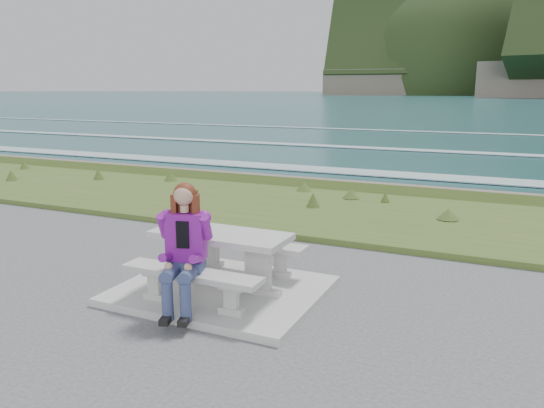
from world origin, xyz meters
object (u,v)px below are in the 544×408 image
object	(u,v)px
bench_landward	(192,279)
bench_seaward	(246,248)
seated_woman	(183,266)
picnic_table	(221,245)

from	to	relation	value
bench_landward	bench_seaward	distance (m)	1.40
bench_landward	bench_seaward	size ratio (longest dim) A/B	1.00
bench_landward	seated_woman	world-z (taller)	seated_woman
picnic_table	bench_landward	bearing A→B (deg)	-90.00
picnic_table	seated_woman	distance (m)	0.84
bench_landward	seated_woman	bearing A→B (deg)	-98.45
picnic_table	bench_landward	world-z (taller)	picnic_table
picnic_table	bench_seaward	bearing A→B (deg)	90.00
picnic_table	bench_seaward	world-z (taller)	picnic_table
picnic_table	bench_landward	xyz separation A→B (m)	(0.00, -0.70, -0.23)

